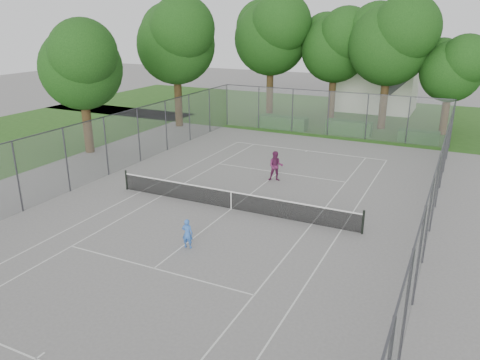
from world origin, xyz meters
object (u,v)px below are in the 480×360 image
at_px(tennis_net, 231,199).
at_px(girl_player, 187,233).
at_px(house, 377,71).
at_px(woman_player, 276,166).

bearing_deg(tennis_net, girl_player, -86.81).
height_order(house, woman_player, house).
distance_m(girl_player, woman_player, 9.33).
xyz_separation_m(tennis_net, woman_player, (0.38, 4.92, 0.36)).
distance_m(tennis_net, woman_player, 4.95).
xyz_separation_m(tennis_net, girl_player, (0.25, -4.40, 0.12)).
bearing_deg(house, woman_player, -91.86).
bearing_deg(woman_player, girl_player, -111.94).
height_order(tennis_net, woman_player, woman_player).
bearing_deg(girl_player, house, -101.19).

